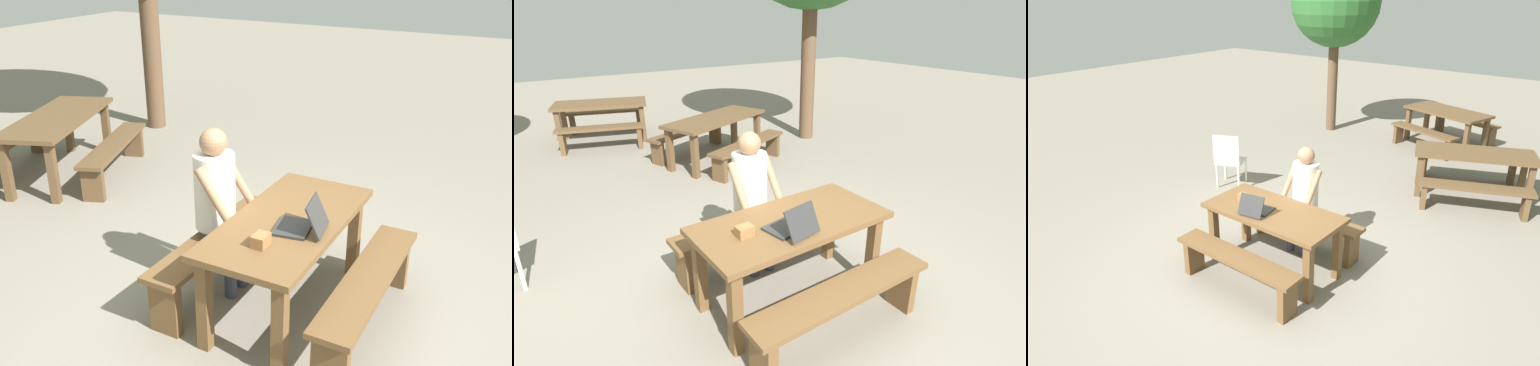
% 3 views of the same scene
% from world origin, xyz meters
% --- Properties ---
extents(ground_plane, '(30.00, 30.00, 0.00)m').
position_xyz_m(ground_plane, '(0.00, 0.00, 0.00)').
color(ground_plane, gray).
extents(picnic_table_front, '(1.62, 0.78, 0.77)m').
position_xyz_m(picnic_table_front, '(0.00, 0.00, 0.64)').
color(picnic_table_front, brown).
rests_on(picnic_table_front, ground).
extents(bench_near, '(1.60, 0.30, 0.48)m').
position_xyz_m(bench_near, '(0.00, -0.64, 0.35)').
color(bench_near, brown).
rests_on(bench_near, ground).
extents(bench_far, '(1.60, 0.30, 0.48)m').
position_xyz_m(bench_far, '(0.00, 0.64, 0.35)').
color(bench_far, brown).
rests_on(bench_far, ground).
extents(laptop, '(0.35, 0.40, 0.25)m').
position_xyz_m(laptop, '(-0.12, -0.16, 0.83)').
color(laptop, '#2D2D2D').
rests_on(laptop, picnic_table_front).
extents(small_pouch, '(0.13, 0.10, 0.09)m').
position_xyz_m(small_pouch, '(-0.45, -0.01, 0.82)').
color(small_pouch, olive).
rests_on(small_pouch, picnic_table_front).
extents(person_seated, '(0.43, 0.42, 1.37)m').
position_xyz_m(person_seated, '(0.00, 0.61, 0.81)').
color(person_seated, '#333847').
rests_on(person_seated, ground).
extents(picnic_table_mid, '(1.84, 1.28, 0.75)m').
position_xyz_m(picnic_table_mid, '(-0.12, 5.88, 0.63)').
color(picnic_table_mid, brown).
rests_on(picnic_table_mid, ground).
extents(bench_mid_south, '(1.53, 0.73, 0.45)m').
position_xyz_m(bench_mid_south, '(-0.32, 5.22, 0.33)').
color(bench_mid_south, brown).
rests_on(bench_mid_south, ground).
extents(bench_mid_north, '(1.53, 0.73, 0.45)m').
position_xyz_m(bench_mid_north, '(0.09, 6.55, 0.33)').
color(bench_mid_north, brown).
rests_on(bench_mid_north, ground).
extents(picnic_table_rear, '(1.96, 1.36, 0.75)m').
position_xyz_m(picnic_table_rear, '(1.17, 3.60, 0.63)').
color(picnic_table_rear, brown).
rests_on(picnic_table_rear, ground).
extents(bench_rear_south, '(1.63, 0.89, 0.43)m').
position_xyz_m(bench_rear_south, '(1.42, 2.98, 0.32)').
color(bench_rear_south, brown).
rests_on(bench_rear_south, ground).
extents(bench_rear_north, '(1.63, 0.89, 0.43)m').
position_xyz_m(bench_rear_north, '(0.92, 4.21, 0.32)').
color(bench_rear_north, brown).
rests_on(bench_rear_north, ground).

